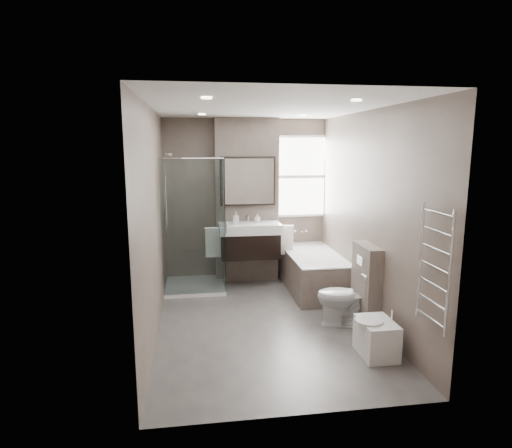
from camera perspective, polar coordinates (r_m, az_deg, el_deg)
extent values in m
cube|color=#55514E|center=(5.50, 1.14, -13.16)|extent=(2.65, 3.85, 0.05)
cube|color=silver|center=(5.06, 1.25, 15.54)|extent=(2.65, 3.85, 0.05)
cube|color=#6B5D53|center=(7.00, -1.40, 3.23)|extent=(2.65, 0.05, 2.60)
cube|color=#6B5D53|center=(3.27, 6.75, -5.07)|extent=(2.65, 0.05, 2.60)
cube|color=#6B5D53|center=(5.07, -13.75, 0.20)|extent=(0.05, 3.85, 2.60)
cube|color=#6B5D53|center=(5.49, 14.97, 0.90)|extent=(0.05, 3.85, 2.60)
cube|color=#665950|center=(6.85, -1.25, 3.07)|extent=(1.00, 0.25, 2.60)
cube|color=black|center=(6.62, -0.86, -2.81)|extent=(0.90, 0.45, 0.38)
cube|color=white|center=(6.57, -0.86, -0.55)|extent=(0.95, 0.47, 0.15)
cylinder|color=silver|center=(6.71, -1.05, 0.85)|extent=(0.03, 0.03, 0.12)
cylinder|color=silver|center=(6.64, -0.99, 1.23)|extent=(0.02, 0.12, 0.02)
cube|color=black|center=(6.67, -1.10, 5.72)|extent=(0.86, 0.06, 0.76)
cube|color=white|center=(6.63, -1.05, 5.70)|extent=(0.80, 0.02, 0.70)
cube|color=white|center=(6.54, -5.71, -2.48)|extent=(0.24, 0.06, 0.44)
cube|color=white|center=(6.69, 3.93, -2.18)|extent=(0.24, 0.06, 0.44)
cube|color=white|center=(6.77, -8.10, -8.17)|extent=(0.90, 0.90, 0.06)
cube|color=white|center=(6.08, -8.31, -0.53)|extent=(0.88, 0.01, 1.94)
cube|color=white|center=(6.54, -4.43, 0.30)|extent=(0.01, 0.88, 1.94)
cylinder|color=silver|center=(6.50, -11.90, 2.01)|extent=(0.02, 0.02, 1.00)
cube|color=#665950|center=(6.60, 7.56, -6.41)|extent=(0.75, 1.60, 0.55)
cube|color=white|center=(6.52, 7.62, -4.06)|extent=(0.75, 1.60, 0.03)
cube|color=white|center=(6.54, 7.61, -4.61)|extent=(0.61, 1.42, 0.12)
cube|color=white|center=(7.08, 5.92, 6.31)|extent=(0.98, 0.04, 1.33)
cube|color=white|center=(7.06, 5.97, 6.29)|extent=(0.90, 0.01, 1.25)
cube|color=white|center=(7.06, 5.98, 6.29)|extent=(0.90, 0.01, 0.05)
imported|color=white|center=(5.40, 11.90, -9.52)|extent=(0.77, 0.57, 0.71)
cube|color=#665950|center=(5.41, 14.49, -7.95)|extent=(0.18, 0.55, 1.00)
cube|color=silver|center=(5.28, 13.69, -4.73)|extent=(0.01, 0.16, 0.11)
cube|color=white|center=(4.80, 15.76, -14.42)|extent=(0.34, 0.47, 0.38)
cylinder|color=white|center=(4.69, 14.79, -12.52)|extent=(0.28, 0.28, 0.05)
cylinder|color=silver|center=(4.76, 17.71, -11.38)|extent=(0.02, 0.02, 0.10)
cylinder|color=silver|center=(3.91, 24.40, -6.13)|extent=(0.03, 0.03, 1.10)
cylinder|color=silver|center=(4.29, 21.11, -4.49)|extent=(0.03, 0.03, 1.10)
cube|color=silver|center=(4.10, 22.68, -5.27)|extent=(0.02, 0.46, 1.00)
imported|color=white|center=(6.49, -2.71, 0.81)|extent=(0.08, 0.09, 0.19)
imported|color=white|center=(6.67, 0.17, 0.82)|extent=(0.10, 0.10, 0.13)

